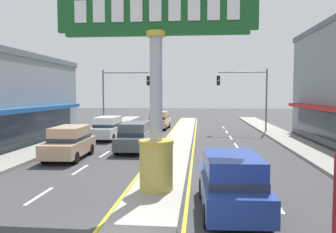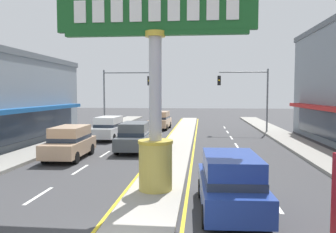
% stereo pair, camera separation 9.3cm
% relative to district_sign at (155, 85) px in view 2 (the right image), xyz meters
% --- Properties ---
extents(median_strip, '(2.09, 52.00, 0.14)m').
position_rel_district_sign_xyz_m(median_strip, '(0.00, 12.45, -4.11)').
color(median_strip, '#A39E93').
rests_on(median_strip, ground).
extents(sidewalk_left, '(2.47, 60.00, 0.18)m').
position_rel_district_sign_xyz_m(sidewalk_left, '(-8.88, 10.45, -4.09)').
color(sidewalk_left, gray).
rests_on(sidewalk_left, ground).
extents(sidewalk_right, '(2.47, 60.00, 0.18)m').
position_rel_district_sign_xyz_m(sidewalk_right, '(8.88, 10.45, -4.09)').
color(sidewalk_right, gray).
rests_on(sidewalk_right, ground).
extents(lane_markings, '(8.83, 52.00, 0.01)m').
position_rel_district_sign_xyz_m(lane_markings, '(0.00, 11.10, -4.17)').
color(lane_markings, silver).
rests_on(lane_markings, ground).
extents(district_sign, '(7.51, 1.35, 7.69)m').
position_rel_district_sign_xyz_m(district_sign, '(0.00, 0.00, 0.00)').
color(district_sign, gold).
rests_on(district_sign, median_strip).
extents(traffic_light_left_side, '(4.86, 0.46, 6.20)m').
position_rel_district_sign_xyz_m(traffic_light_left_side, '(-6.28, 20.56, 0.07)').
color(traffic_light_left_side, slate).
rests_on(traffic_light_left_side, ground).
extents(traffic_light_right_side, '(4.86, 0.46, 6.20)m').
position_rel_district_sign_xyz_m(traffic_light_right_side, '(6.28, 20.55, 0.07)').
color(traffic_light_right_side, slate).
rests_on(traffic_light_right_side, ground).
extents(suv_far_right_lane, '(2.05, 4.64, 1.90)m').
position_rel_district_sign_xyz_m(suv_far_right_lane, '(-2.69, 9.36, -3.19)').
color(suv_far_right_lane, '#4C5156').
rests_on(suv_far_right_lane, ground).
extents(suv_near_left_lane, '(2.09, 4.67, 1.90)m').
position_rel_district_sign_xyz_m(suv_near_left_lane, '(-5.99, 14.72, -3.19)').
color(suv_near_left_lane, white).
rests_on(suv_near_left_lane, ground).
extents(suv_mid_left_lane, '(2.12, 4.68, 1.90)m').
position_rel_district_sign_xyz_m(suv_mid_left_lane, '(-2.69, 23.33, -3.19)').
color(suv_mid_left_lane, tan).
rests_on(suv_mid_left_lane, ground).
extents(suv_far_left_oncoming, '(2.12, 4.68, 1.90)m').
position_rel_district_sign_xyz_m(suv_far_left_oncoming, '(2.70, -1.83, -3.19)').
color(suv_far_left_oncoming, navy).
rests_on(suv_far_left_oncoming, ground).
extents(suv_kerb_right, '(2.08, 4.66, 1.90)m').
position_rel_district_sign_xyz_m(suv_kerb_right, '(-6.00, 6.43, -3.19)').
color(suv_kerb_right, tan).
rests_on(suv_kerb_right, ground).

